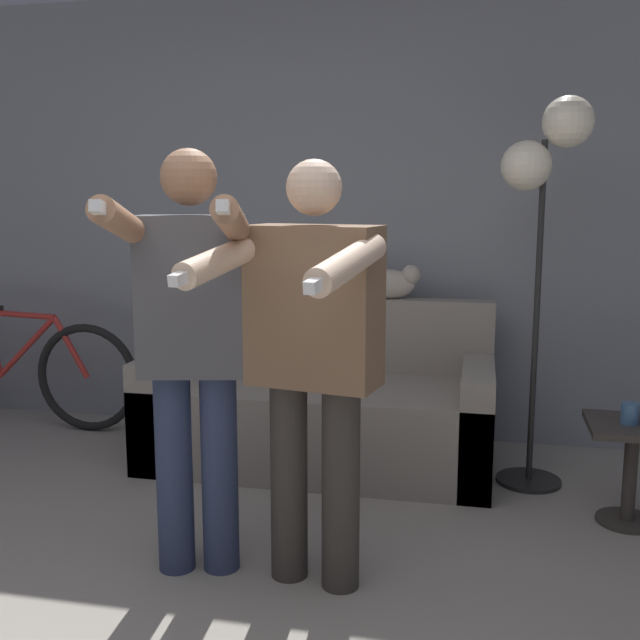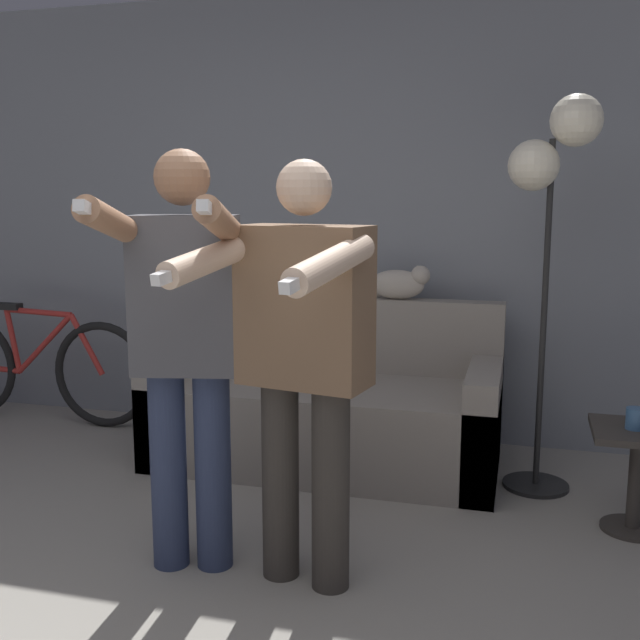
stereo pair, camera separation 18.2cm
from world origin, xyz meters
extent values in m
cube|color=gray|center=(0.00, 2.68, 1.30)|extent=(10.00, 0.05, 2.60)
cube|color=gray|center=(0.02, 2.07, 0.23)|extent=(1.83, 0.82, 0.45)
cube|color=gray|center=(0.02, 2.40, 0.66)|extent=(1.83, 0.14, 0.42)
cube|color=gray|center=(-0.81, 2.07, 0.30)|extent=(0.16, 0.82, 0.59)
cube|color=gray|center=(0.86, 2.07, 0.30)|extent=(0.16, 0.82, 0.59)
cylinder|color=#2D3856|center=(-0.27, 0.83, 0.39)|extent=(0.14, 0.14, 0.78)
cylinder|color=#2D3856|center=(-0.10, 0.86, 0.39)|extent=(0.14, 0.14, 0.78)
cube|color=#4C4C51|center=(-0.18, 0.85, 1.08)|extent=(0.42, 0.30, 0.59)
sphere|color=#9E7051|center=(-0.18, 0.85, 1.50)|extent=(0.21, 0.21, 0.21)
cylinder|color=#9E7051|center=(-0.31, 0.57, 1.35)|extent=(0.20, 0.52, 0.19)
cube|color=white|center=(-0.26, 0.33, 1.40)|extent=(0.06, 0.13, 0.06)
cylinder|color=#9E7051|center=(0.05, 0.65, 1.35)|extent=(0.20, 0.52, 0.19)
cube|color=white|center=(0.10, 0.41, 1.40)|extent=(0.06, 0.13, 0.06)
cylinder|color=#38332D|center=(0.18, 0.86, 0.38)|extent=(0.14, 0.14, 0.76)
cylinder|color=#38332D|center=(0.38, 0.83, 0.38)|extent=(0.14, 0.14, 0.76)
cube|color=brown|center=(0.28, 0.85, 1.05)|extent=(0.50, 0.30, 0.57)
sphere|color=beige|center=(0.28, 0.85, 1.47)|extent=(0.20, 0.20, 0.20)
cylinder|color=beige|center=(0.02, 0.64, 1.23)|extent=(0.18, 0.52, 0.16)
cube|color=white|center=(-0.03, 0.40, 1.20)|extent=(0.06, 0.13, 0.05)
cylinder|color=beige|center=(0.45, 0.56, 1.23)|extent=(0.18, 0.52, 0.16)
cube|color=white|center=(0.40, 0.32, 1.20)|extent=(0.06, 0.13, 0.05)
ellipsoid|color=#B7AD9E|center=(0.35, 2.40, 0.95)|extent=(0.30, 0.12, 0.16)
sphere|color=#B7AD9E|center=(0.48, 2.40, 1.01)|extent=(0.11, 0.11, 0.11)
ellipsoid|color=#B7AD9E|center=(0.19, 2.42, 0.89)|extent=(0.17, 0.04, 0.04)
cone|color=#B7AD9E|center=(0.46, 2.38, 1.05)|extent=(0.03, 0.03, 0.03)
cone|color=#B7AD9E|center=(0.46, 2.42, 1.05)|extent=(0.03, 0.03, 0.03)
cylinder|color=black|center=(1.13, 2.03, 0.01)|extent=(0.32, 0.32, 0.02)
cylinder|color=black|center=(1.13, 2.03, 0.85)|extent=(0.03, 0.03, 1.70)
sphere|color=white|center=(1.23, 2.03, 1.78)|extent=(0.24, 0.24, 0.24)
sphere|color=white|center=(1.05, 2.03, 1.58)|extent=(0.24, 0.24, 0.24)
cylinder|color=#38332D|center=(1.53, 1.63, 0.01)|extent=(0.27, 0.27, 0.02)
cylinder|color=#38332D|center=(1.53, 1.63, 0.21)|extent=(0.06, 0.06, 0.43)
cube|color=#38332D|center=(1.53, 1.63, 0.44)|extent=(0.38, 0.38, 0.03)
cylinder|color=#3D6693|center=(1.51, 1.62, 0.50)|extent=(0.08, 0.08, 0.09)
torus|color=black|center=(-1.48, 2.34, 0.33)|extent=(0.67, 0.05, 0.67)
cylinder|color=#B72D28|center=(-1.88, 2.34, 0.51)|extent=(0.43, 0.04, 0.41)
cylinder|color=#B72D28|center=(-2.12, 2.34, 0.52)|extent=(0.10, 0.04, 0.41)
cylinder|color=#B72D28|center=(-1.92, 2.34, 0.71)|extent=(0.47, 0.04, 0.05)
cylinder|color=#B72D28|center=(-1.58, 2.34, 0.52)|extent=(0.23, 0.04, 0.39)
cube|color=black|center=(-2.15, 2.34, 0.74)|extent=(0.20, 0.07, 0.04)
camera|label=1|loc=(0.85, -1.72, 1.44)|focal=42.00mm
camera|label=2|loc=(1.03, -1.68, 1.44)|focal=42.00mm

